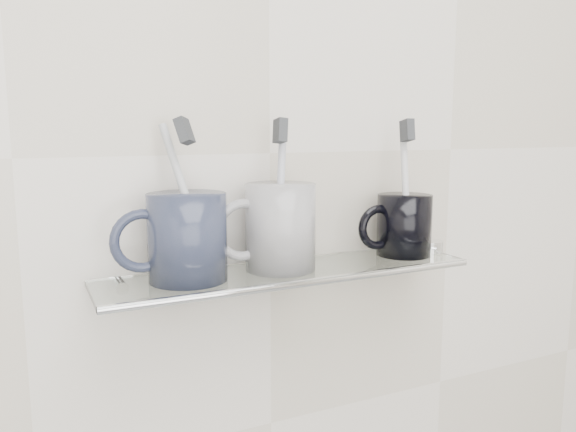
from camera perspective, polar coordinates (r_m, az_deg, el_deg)
wall_back at (r=0.78m, az=-1.86°, el=6.40°), size 2.50×0.00×2.50m
shelf_glass at (r=0.74m, az=0.13°, el=-5.71°), size 0.50×0.12×0.01m
shelf_rail at (r=0.70m, az=2.14°, el=-6.76°), size 0.50×0.01×0.01m
bracket_left at (r=0.73m, az=-16.66°, el=-7.26°), size 0.02×0.03×0.02m
bracket_right at (r=0.89m, az=11.06°, el=-4.13°), size 0.02×0.03×0.02m
mug_left at (r=0.69m, az=-10.19°, el=-2.13°), size 0.12×0.12×0.11m
mug_left_handle at (r=0.68m, az=-14.57°, el=-2.47°), size 0.08×0.01×0.08m
toothbrush_left at (r=0.68m, az=-10.30°, el=1.78°), size 0.05×0.08×0.18m
bristles_left at (r=0.68m, az=-10.49°, el=8.50°), size 0.03×0.03×0.04m
mug_center at (r=0.73m, az=-0.77°, el=-1.12°), size 0.12×0.12×0.11m
mug_center_handle at (r=0.71m, az=-4.56°, el=-1.43°), size 0.08×0.01×0.08m
toothbrush_center at (r=0.73m, az=-0.78°, el=2.34°), size 0.03×0.04×0.19m
bristles_center at (r=0.72m, az=-0.79°, el=8.66°), size 0.02×0.03×0.03m
mug_right at (r=0.84m, az=11.71°, el=-0.89°), size 0.09×0.09×0.09m
mug_right_handle at (r=0.81m, az=9.15°, el=-1.14°), size 0.07×0.01×0.07m
toothbrush_right at (r=0.83m, az=11.84°, el=2.97°), size 0.02×0.04×0.19m
bristles_right at (r=0.82m, az=12.02°, el=8.51°), size 0.02×0.03×0.03m
chrome_cap at (r=0.87m, az=14.21°, el=-2.98°), size 0.04×0.04×0.02m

